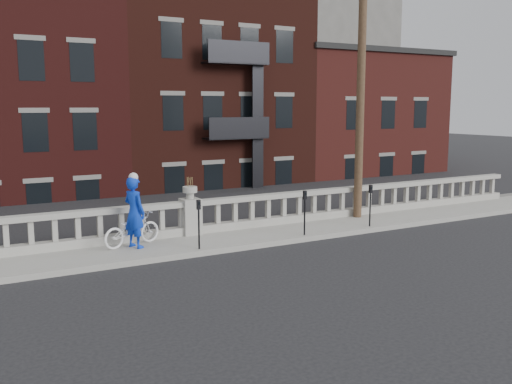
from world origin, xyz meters
TOP-DOWN VIEW (x-y plane):
  - ground at (0.00, 0.00)m, footprint 120.00×120.00m
  - sidewalk at (0.00, 3.00)m, footprint 32.00×2.20m
  - balustrade at (0.00, 3.95)m, footprint 28.00×0.34m
  - planter_pedestal at (0.00, 3.95)m, footprint 0.55×0.55m
  - lower_level at (0.56, 23.04)m, footprint 80.00×44.00m
  - utility_pole at (6.20, 3.60)m, footprint 1.60×0.28m
  - parking_meter_b at (-0.51, 2.15)m, footprint 0.10×0.09m
  - parking_meter_c at (2.96, 2.15)m, footprint 0.10×0.09m
  - parking_meter_d at (5.52, 2.15)m, footprint 0.10×0.09m
  - bicycle at (-1.99, 3.43)m, footprint 1.90×1.14m
  - cyclist at (-1.97, 3.19)m, footprint 0.72×0.85m

SIDE VIEW (x-z plane):
  - ground at x=0.00m, z-range 0.00..0.00m
  - sidewalk at x=0.00m, z-range 0.00..0.15m
  - bicycle at x=-1.99m, z-range 0.15..1.09m
  - balustrade at x=0.00m, z-range 0.13..1.16m
  - planter_pedestal at x=0.00m, z-range -0.05..1.71m
  - parking_meter_b at x=-0.51m, z-range 0.32..1.68m
  - parking_meter_c at x=2.96m, z-range 0.32..1.68m
  - parking_meter_d at x=5.52m, z-range 0.32..1.68m
  - cyclist at x=-1.97m, z-range 0.15..2.12m
  - lower_level at x=0.56m, z-range -7.77..13.03m
  - utility_pole at x=6.20m, z-range 0.24..10.24m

